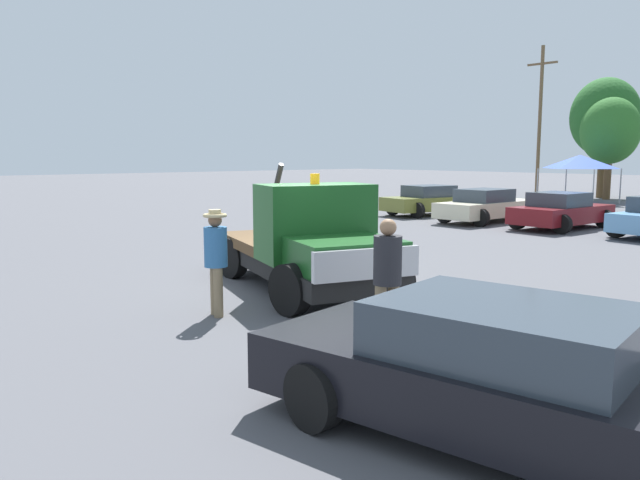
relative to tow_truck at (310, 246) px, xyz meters
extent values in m
plane|color=#545459|center=(-0.31, 0.10, -0.92)|extent=(160.00, 160.00, 0.00)
cube|color=black|center=(-0.31, 0.10, -0.39)|extent=(5.60, 3.37, 0.35)
cube|color=#19511E|center=(1.50, -0.47, 0.06)|extent=(1.94, 2.13, 0.55)
cube|color=silver|center=(2.26, -0.71, 0.03)|extent=(0.67, 1.82, 0.50)
cube|color=#19511E|center=(0.24, -0.08, 0.50)|extent=(1.73, 2.33, 1.43)
cube|color=brown|center=(-1.57, 0.49, -0.10)|extent=(3.14, 2.78, 0.22)
cylinder|color=black|center=(-2.03, 0.64, 0.78)|extent=(1.17, 0.47, 1.63)
cylinder|color=orange|center=(0.24, -0.08, 1.32)|extent=(0.18, 0.18, 0.20)
cylinder|color=black|center=(1.73, 0.49, -0.48)|extent=(0.88, 0.26, 0.88)
cylinder|color=black|center=(1.14, -1.39, -0.48)|extent=(0.88, 0.26, 0.88)
cylinder|color=black|center=(-1.66, 1.55, -0.48)|extent=(0.88, 0.26, 0.88)
cylinder|color=black|center=(-2.25, -0.33, -0.48)|extent=(0.88, 0.26, 0.88)
cube|color=black|center=(6.38, -2.75, -0.38)|extent=(5.58, 2.77, 0.60)
cube|color=#333D47|center=(6.12, -2.80, 0.17)|extent=(2.49, 2.01, 0.50)
cylinder|color=black|center=(4.44, -2.20, -0.58)|extent=(0.68, 0.22, 0.68)
cylinder|color=black|center=(4.75, -3.94, -0.58)|extent=(0.68, 0.22, 0.68)
cylinder|color=#847051|center=(3.33, -1.25, -0.48)|extent=(0.16, 0.16, 0.87)
cylinder|color=#847051|center=(3.29, -1.47, -0.48)|extent=(0.16, 0.16, 0.87)
cylinder|color=#28282D|center=(3.31, -1.36, 0.30)|extent=(0.40, 0.40, 0.69)
sphere|color=#A87A56|center=(3.31, -1.36, 0.76)|extent=(0.24, 0.24, 0.24)
cylinder|color=#847051|center=(0.24, -2.29, -0.50)|extent=(0.16, 0.16, 0.84)
cylinder|color=#847051|center=(0.44, -2.35, -0.50)|extent=(0.16, 0.16, 0.84)
cylinder|color=teal|center=(0.34, -2.32, 0.25)|extent=(0.38, 0.38, 0.66)
sphere|color=brown|center=(0.34, -2.32, 0.70)|extent=(0.23, 0.23, 0.23)
torus|color=tan|center=(0.34, -2.32, 0.77)|extent=(0.40, 0.40, 0.06)
cylinder|color=tan|center=(0.34, -2.32, 0.82)|extent=(0.20, 0.20, 0.10)
cube|color=olive|center=(-8.64, 14.47, -0.38)|extent=(2.50, 4.97, 0.60)
cube|color=#333D47|center=(-8.68, 14.24, 0.17)|extent=(1.86, 2.21, 0.50)
cylinder|color=black|center=(-9.22, 16.20, -0.58)|extent=(0.68, 0.22, 0.68)
cylinder|color=black|center=(-7.56, 15.93, -0.58)|extent=(0.68, 0.22, 0.68)
cylinder|color=black|center=(-9.73, 13.01, -0.58)|extent=(0.68, 0.22, 0.68)
cylinder|color=black|center=(-8.07, 12.75, -0.58)|extent=(0.68, 0.22, 0.68)
cube|color=beige|center=(-5.30, 13.79, -0.38)|extent=(1.79, 4.89, 0.60)
cube|color=#333D47|center=(-5.30, 13.55, 0.17)|extent=(1.57, 2.05, 0.50)
cylinder|color=black|center=(-6.14, 15.45, -0.58)|extent=(0.68, 0.22, 0.68)
cylinder|color=black|center=(-4.45, 15.45, -0.58)|extent=(0.68, 0.22, 0.68)
cylinder|color=black|center=(-6.15, 12.14, -0.58)|extent=(0.68, 0.22, 0.68)
cylinder|color=black|center=(-4.46, 12.13, -0.58)|extent=(0.68, 0.22, 0.68)
cube|color=maroon|center=(-2.17, 13.83, -0.38)|extent=(2.04, 4.33, 0.60)
cube|color=#333D47|center=(-2.18, 13.62, 0.17)|extent=(1.70, 1.86, 0.50)
cylinder|color=black|center=(-2.98, 15.31, -0.58)|extent=(0.68, 0.22, 0.68)
cylinder|color=black|center=(-1.23, 15.23, -0.58)|extent=(0.68, 0.22, 0.68)
cylinder|color=black|center=(-3.11, 12.43, -0.58)|extent=(0.68, 0.22, 0.68)
cylinder|color=black|center=(-1.36, 12.35, -0.58)|extent=(0.68, 0.22, 0.68)
cylinder|color=black|center=(0.29, 12.78, -0.58)|extent=(0.68, 0.22, 0.68)
cylinder|color=#9E9EA3|center=(-9.34, 24.54, 0.05)|extent=(0.07, 0.07, 1.94)
cylinder|color=#9E9EA3|center=(-6.13, 24.54, 0.05)|extent=(0.07, 0.07, 1.94)
cylinder|color=#9E9EA3|center=(-9.34, 27.74, 0.05)|extent=(0.07, 0.07, 1.94)
cylinder|color=#9E9EA3|center=(-6.13, 27.74, 0.05)|extent=(0.07, 0.07, 1.94)
pyramid|color=#2D4CB7|center=(-7.73, 26.14, 1.40)|extent=(3.21, 3.21, 0.75)
cylinder|color=brown|center=(-8.02, 30.25, 0.16)|extent=(0.43, 0.43, 2.14)
ellipsoid|color=#2D6B28|center=(-8.02, 30.25, 3.22)|extent=(3.43, 3.43, 3.98)
cylinder|color=brown|center=(-8.96, 31.51, 0.39)|extent=(0.52, 0.52, 2.60)
ellipsoid|color=#235B23|center=(-8.96, 31.51, 4.10)|extent=(4.17, 4.17, 4.83)
cube|color=black|center=(-3.16, 3.02, -0.90)|extent=(0.40, 0.40, 0.04)
cone|color=orange|center=(-3.16, 3.02, -0.64)|extent=(0.36, 0.36, 0.55)
cylinder|color=brown|center=(-13.91, 32.43, 4.12)|extent=(0.24, 0.24, 10.08)
cube|color=brown|center=(-13.91, 32.43, 7.96)|extent=(2.20, 0.14, 0.14)
camera|label=1|loc=(9.17, -7.70, 1.76)|focal=35.00mm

